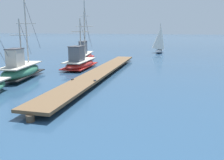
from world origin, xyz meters
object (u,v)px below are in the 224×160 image
fishing_boat_0 (21,70)px  distant_sailboat (160,40)px  fishing_boat_2 (80,62)px  fishing_boat_3 (85,55)px

fishing_boat_0 → distant_sailboat: 25.92m
fishing_boat_2 → distant_sailboat: size_ratio=1.44×
fishing_boat_0 → fishing_boat_2: 6.35m
fishing_boat_2 → fishing_boat_3: (-2.08, 5.39, 0.05)m
fishing_boat_2 → fishing_boat_3: fishing_boat_3 is taller
fishing_boat_0 → distant_sailboat: size_ratio=1.44×
fishing_boat_2 → distant_sailboat: fishing_boat_2 is taller
fishing_boat_2 → fishing_boat_3: 5.78m
distant_sailboat → fishing_boat_2: bearing=-105.0°
fishing_boat_2 → distant_sailboat: bearing=75.0°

